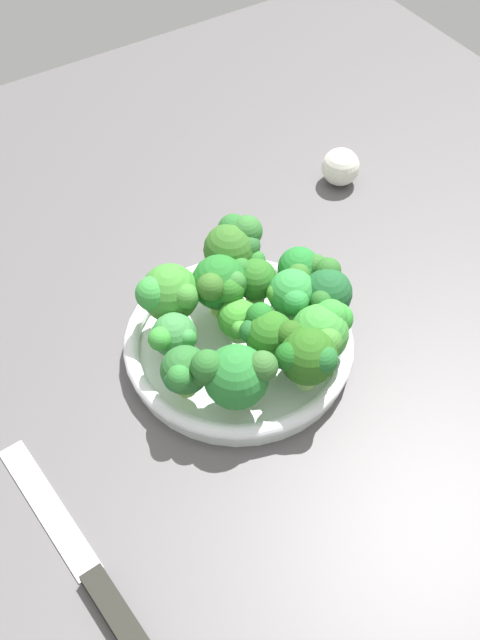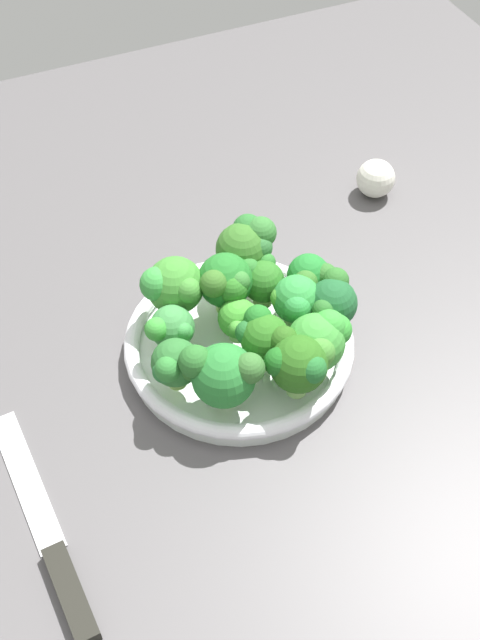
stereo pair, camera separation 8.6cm
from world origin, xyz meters
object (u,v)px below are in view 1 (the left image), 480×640
Objects in this scene: broccoli_floret_5 at (323,331)px; broccoli_floret_11 at (169,294)px; knife at (91,574)px; bowl at (240,347)px; broccoli_floret_0 at (174,336)px; garlic_bulb at (341,167)px; broccoli_floret_2 at (292,295)px; broccoli_floret_7 at (234,245)px; broccoli_floret_1 at (234,375)px; broccoli_floret_13 at (253,277)px; broccoli_floret_9 at (221,284)px; broccoli_floret_4 at (272,332)px; broccoli_floret_3 at (186,372)px; broccoli_floret_8 at (308,358)px; broccoli_floret_12 at (327,293)px; broccoli_floret_6 at (241,322)px; broccoli_floret_10 at (301,270)px.

broccoli_floret_11 is at bearing 131.32° from broccoli_floret_5.
broccoli_floret_5 is 32.88cm from knife.
broccoli_floret_0 is at bearing 167.47° from bowl.
garlic_bulb reaches higher than bowl.
broccoli_floret_7 reaches higher than broccoli_floret_2.
broccoli_floret_1 is 1.30× the size of broccoli_floret_13.
broccoli_floret_9 is at bearing -152.64° from garlic_bulb.
broccoli_floret_4 reaches higher than bowl.
broccoli_floret_8 reaches higher than broccoli_floret_3.
broccoli_floret_8 is at bearing -132.73° from garlic_bulb.
broccoli_floret_3 is at bearing 167.07° from broccoli_floret_5.
bowl is 9.83cm from broccoli_floret_1.
broccoli_floret_8 is 0.98× the size of broccoli_floret_11.
broccoli_floret_4 is 8.57cm from broccoli_floret_12.
broccoli_floret_2 is at bearing 87.20° from broccoli_floret_5.
bowl is at bearing 21.44° from broccoli_floret_3.
bowl is at bearing -49.51° from broccoli_floret_11.
broccoli_floret_13 is (11.47, 2.53, 0.28)cm from broccoli_floret_0.
broccoli_floret_7 reaches higher than broccoli_floret_9.
broccoli_floret_0 is 0.69× the size of broccoli_floret_7.
broccoli_floret_6 is at bearing 169.24° from broccoli_floret_12.
broccoli_floret_6 is 33.67cm from garlic_bulb.
broccoli_floret_2 is 15.09cm from broccoli_floret_3.
broccoli_floret_8 is (10.87, -5.62, 1.00)cm from broccoli_floret_3.
broccoli_floret_4 reaches higher than broccoli_floret_10.
broccoli_floret_7 is at bearing 62.03° from broccoli_floret_6.
broccoli_floret_11 is (-0.40, 12.63, 0.47)cm from broccoli_floret_1.
broccoli_floret_8 is at bearing -75.13° from bowl.
broccoli_floret_13 is at bearing 30.21° from broccoli_floret_3.
bowl is 4.22× the size of broccoli_floret_13.
broccoli_floret_10 is at bearing 25.73° from knife.
broccoli_floret_1 is at bearing -142.49° from garlic_bulb.
garlic_bulb is (36.12, 21.71, -4.05)cm from broccoli_floret_3.
broccoli_floret_0 is 0.92× the size of broccoli_floret_10.
broccoli_floret_11 reaches higher than broccoli_floret_5.
broccoli_floret_4 is 1.11× the size of broccoli_floret_10.
bowl is 3.36× the size of broccoli_floret_11.
broccoli_floret_2 reaches higher than knife.
broccoli_floret_11 is (-5.21, 6.10, 6.03)cm from bowl.
broccoli_floret_7 is at bearing 61.79° from bowl.
broccoli_floret_12 is (18.23, 1.11, 0.16)cm from broccoli_floret_3.
garlic_bulb is at bearing 31.01° from broccoli_floret_3.
broccoli_floret_4 is at bearing -67.56° from broccoli_floret_6.
bowl is 3.25× the size of broccoli_floret_1.
broccoli_floret_5 is at bearing 14.20° from knife.
knife is (-18.05, -16.16, -5.76)cm from broccoli_floret_0.
knife is (-31.23, -7.90, -6.59)cm from broccoli_floret_5.
broccoli_floret_0 reaches higher than broccoli_floret_6.
broccoli_floret_9 is at bearing 146.43° from broccoli_floret_12.
knife is (-29.63, -22.82, -7.55)cm from broccoli_floret_7.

